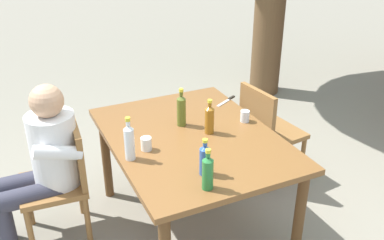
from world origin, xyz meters
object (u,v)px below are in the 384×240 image
chair_far_left (266,129)px  table_knife (227,100)px  cup_white (146,144)px  cup_glass (245,116)px  bottle_amber (209,119)px  bottle_green (208,172)px  backpack_by_near_side (168,135)px  chair_near_left (64,176)px  person_in_white_shirt (44,159)px  dining_table (192,147)px  bottle_blue (205,159)px  bottle_clear (129,141)px  bottle_olive (182,110)px

chair_far_left → table_knife: chair_far_left is taller
cup_white → cup_glass: size_ratio=1.03×
bottle_amber → cup_white: (0.03, -0.47, -0.06)m
bottle_green → backpack_by_near_side: 1.87m
backpack_by_near_side → bottle_green: bearing=-14.4°
chair_near_left → cup_white: (0.36, 0.50, 0.33)m
chair_near_left → bottle_green: 1.19m
bottle_green → cup_white: bottle_green is taller
bottle_green → person_in_white_shirt: bearing=-139.8°
dining_table → bottle_blue: bearing=-16.0°
bottle_clear → bottle_green: bearing=31.2°
bottle_olive → cup_glass: (0.14, 0.44, -0.08)m
cup_glass → backpack_by_near_side: bearing=-169.7°
bottle_green → cup_glass: 0.89m
person_in_white_shirt → cup_white: size_ratio=13.64×
chair_far_left → cup_glass: 0.59m
chair_far_left → bottle_clear: size_ratio=3.05×
dining_table → bottle_olive: (-0.18, 0.00, 0.21)m
chair_far_left → bottle_olive: (0.14, -0.84, 0.41)m
cup_white → backpack_by_near_side: 1.43m
person_in_white_shirt → backpack_by_near_side: 1.50m
bottle_clear → cup_white: size_ratio=3.30×
chair_far_left → bottle_amber: bearing=-65.6°
chair_far_left → bottle_green: bottle_green is taller
table_knife → cup_glass: bearing=-9.9°
person_in_white_shirt → bottle_olive: (0.15, 0.96, 0.24)m
bottle_clear → bottle_amber: bearing=99.2°
chair_near_left → chair_far_left: 1.69m
cup_glass → dining_table: bearing=-85.3°
bottle_olive → person_in_white_shirt: bearing=-98.7°
cup_white → cup_glass: 0.79m
bottle_clear → bottle_green: bottle_clear is taller
chair_far_left → cup_white: 1.29m
dining_table → table_knife: table_knife is taller
bottle_amber → chair_near_left: bearing=-108.7°
person_in_white_shirt → bottle_clear: person_in_white_shirt is taller
dining_table → chair_far_left: 0.92m
bottle_amber → backpack_by_near_side: 1.31m
chair_near_left → cup_glass: (0.28, 1.29, 0.33)m
dining_table → person_in_white_shirt: bearing=-108.8°
chair_far_left → cup_glass: size_ratio=10.38×
bottle_clear → backpack_by_near_side: bottle_clear is taller
chair_near_left → bottle_amber: bearing=71.3°
bottle_clear → table_knife: size_ratio=1.29×
cup_white → cup_glass: cup_white is taller
cup_glass → bottle_green: bearing=-44.8°
chair_far_left → cup_white: size_ratio=10.06×
chair_far_left → bottle_amber: 0.88m
bottle_amber → backpack_by_near_side: bottle_amber is taller
bottle_blue → cup_glass: bearing=130.6°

